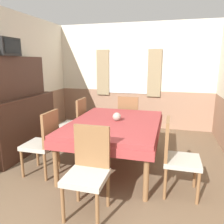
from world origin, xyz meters
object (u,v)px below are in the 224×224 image
object	(u,v)px
dining_table	(115,127)
tv	(5,47)
chair_left_far	(76,121)
sideboard	(20,113)
chair_head_near	(88,168)
chair_head_window	(129,117)
chair_right_near	(176,155)
vase	(117,117)
chair_left_near	(44,141)

from	to	relation	value
dining_table	tv	bearing A→B (deg)	-175.44
chair_left_far	tv	distance (m)	1.78
dining_table	sideboard	distance (m)	1.83
chair_head_near	tv	size ratio (longest dim) A/B	2.27
chair_head_near	tv	bearing A→B (deg)	-29.96
dining_table	chair_left_far	distance (m)	1.11
chair_head_window	chair_head_near	world-z (taller)	same
chair_head_window	chair_head_near	bearing A→B (deg)	-90.00
chair_right_near	chair_left_far	world-z (taller)	same
sideboard	chair_head_near	bearing A→B (deg)	-34.71
chair_right_near	vase	world-z (taller)	chair_right_near
chair_head_window	vase	size ratio (longest dim) A/B	7.23
chair_left_far	vase	world-z (taller)	chair_left_far
chair_left_near	vase	distance (m)	1.17
dining_table	chair_right_near	size ratio (longest dim) A/B	1.93
tv	vase	xyz separation A→B (m)	(1.82, 0.19, -1.10)
chair_right_near	vase	bearing A→B (deg)	-123.40
dining_table	sideboard	size ratio (longest dim) A/B	1.07
tv	vase	size ratio (longest dim) A/B	3.19
chair_head_window	vase	xyz separation A→B (m)	(0.02, -1.14, 0.28)
sideboard	dining_table	bearing A→B (deg)	-2.47
sideboard	vase	world-z (taller)	sideboard
chair_head_near	tv	distance (m)	2.50
dining_table	chair_head_near	xyz separation A→B (m)	(0.00, -1.19, -0.12)
sideboard	tv	bearing A→B (deg)	-85.14
chair_head_near	chair_left_near	bearing A→B (deg)	-33.27
chair_head_window	sideboard	bearing A→B (deg)	-148.78
chair_head_window	chair_left_far	xyz separation A→B (m)	(-0.94, -0.62, 0.00)
chair_head_window	tv	xyz separation A→B (m)	(-1.81, -1.33, 1.38)
dining_table	chair_head_near	world-z (taller)	chair_head_near
chair_left_far	vase	distance (m)	1.13
chair_right_near	chair_head_near	xyz separation A→B (m)	(-0.94, -0.62, 0.00)
chair_left_near	tv	distance (m)	1.68
chair_right_near	chair_head_window	bearing A→B (deg)	-151.70
dining_table	tv	xyz separation A→B (m)	(-1.81, -0.14, 1.26)
dining_table	chair_left_near	bearing A→B (deg)	-149.02
dining_table	sideboard	xyz separation A→B (m)	(-1.83, 0.08, 0.11)
tv	chair_head_near	bearing A→B (deg)	-29.96
chair_head_window	chair_head_near	distance (m)	2.37
chair_right_near	sideboard	world-z (taller)	sideboard
tv	chair_left_far	bearing A→B (deg)	39.46
chair_head_near	sideboard	bearing A→B (deg)	-34.71
chair_left_near	vase	xyz separation A→B (m)	(0.96, 0.61, 0.28)
chair_right_near	tv	distance (m)	3.11
dining_table	chair_head_window	size ratio (longest dim) A/B	1.93
chair_head_window	chair_head_near	size ratio (longest dim) A/B	1.00
dining_table	chair_right_near	bearing A→B (deg)	-30.98
chair_left_near	vase	bearing A→B (deg)	-57.50
chair_head_near	chair_left_far	bearing A→B (deg)	-61.70
chair_left_near	sideboard	xyz separation A→B (m)	(-0.88, 0.65, 0.23)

